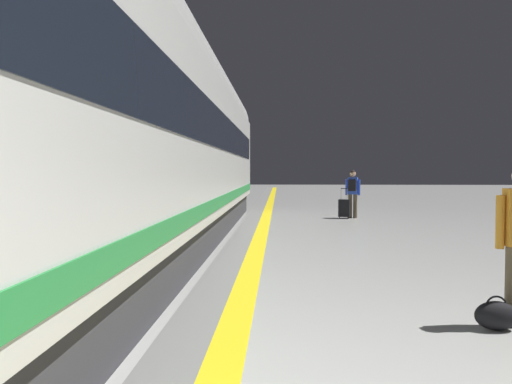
{
  "coord_description": "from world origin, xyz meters",
  "views": [
    {
      "loc": [
        -0.29,
        -0.18,
        1.65
      ],
      "look_at": [
        -0.61,
        6.82,
        1.36
      ],
      "focal_mm": 36.18,
      "sensor_mm": 36.0,
      "label": 1
    }
  ],
  "objects_px": {
    "passenger_mid": "(353,190)",
    "high_speed_train": "(116,119)",
    "duffel_bag_near": "(496,315)",
    "suitcase_mid": "(344,208)"
  },
  "relations": [
    {
      "from": "high_speed_train",
      "to": "passenger_mid",
      "type": "distance_m",
      "value": 11.09
    },
    {
      "from": "high_speed_train",
      "to": "duffel_bag_near",
      "type": "relative_size",
      "value": 63.32
    },
    {
      "from": "high_speed_train",
      "to": "suitcase_mid",
      "type": "relative_size",
      "value": 26.56
    },
    {
      "from": "passenger_mid",
      "to": "suitcase_mid",
      "type": "height_order",
      "value": "passenger_mid"
    },
    {
      "from": "passenger_mid",
      "to": "high_speed_train",
      "type": "bearing_deg",
      "value": -118.41
    },
    {
      "from": "passenger_mid",
      "to": "suitcase_mid",
      "type": "xyz_separation_m",
      "value": [
        -0.31,
        -0.22,
        -0.63
      ]
    },
    {
      "from": "high_speed_train",
      "to": "duffel_bag_near",
      "type": "height_order",
      "value": "high_speed_train"
    },
    {
      "from": "duffel_bag_near",
      "to": "passenger_mid",
      "type": "distance_m",
      "value": 12.66
    },
    {
      "from": "passenger_mid",
      "to": "suitcase_mid",
      "type": "distance_m",
      "value": 0.74
    },
    {
      "from": "duffel_bag_near",
      "to": "passenger_mid",
      "type": "xyz_separation_m",
      "value": [
        0.29,
        12.63,
        0.84
      ]
    }
  ]
}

